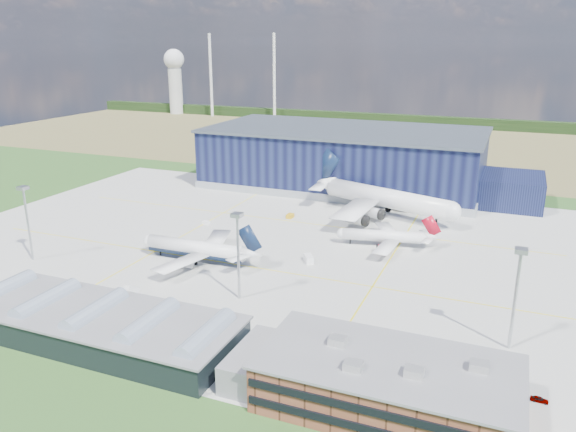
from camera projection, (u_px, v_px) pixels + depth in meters
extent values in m
plane|color=#2B531F|center=(255.00, 254.00, 174.62)|extent=(600.00, 600.00, 0.00)
cube|color=#ACACA7|center=(268.00, 244.00, 183.44)|extent=(220.00, 160.00, 0.06)
cube|color=#FFEB0D|center=(240.00, 265.00, 165.76)|extent=(180.00, 0.40, 0.02)
cube|color=#FFEB0D|center=(296.00, 222.00, 205.51)|extent=(180.00, 0.40, 0.02)
cube|color=#FFEB0D|center=(189.00, 232.00, 194.29)|extent=(0.40, 120.00, 0.02)
cube|color=#FFEB0D|center=(389.00, 261.00, 168.94)|extent=(0.40, 120.00, 0.02)
cube|color=olive|center=(399.00, 142.00, 368.94)|extent=(600.00, 220.00, 0.01)
cube|color=black|center=(420.00, 121.00, 438.42)|extent=(600.00, 8.00, 8.00)
cylinder|color=silver|center=(211.00, 76.00, 485.55)|extent=(2.40, 2.40, 70.00)
cylinder|color=silver|center=(274.00, 77.00, 463.82)|extent=(2.40, 2.40, 70.00)
cylinder|color=silver|center=(176.00, 91.00, 508.92)|extent=(12.00, 12.00, 40.00)
sphere|color=white|center=(174.00, 59.00, 500.59)|extent=(18.00, 18.00, 18.00)
cube|color=black|center=(344.00, 158.00, 254.81)|extent=(120.00, 60.00, 25.00)
cube|color=gray|center=(344.00, 182.00, 258.05)|extent=(121.00, 61.00, 3.20)
cube|color=#454E58|center=(345.00, 130.00, 250.94)|extent=(122.00, 62.00, 1.20)
cube|color=black|center=(512.00, 190.00, 226.25)|extent=(24.00, 30.00, 12.00)
cube|color=brown|center=(387.00, 385.00, 100.36)|extent=(45.00, 22.00, 9.00)
cube|color=slate|center=(388.00, 362.00, 98.96)|extent=(46.00, 23.00, 0.50)
cube|color=black|center=(371.00, 430.00, 90.91)|extent=(44.00, 0.40, 1.40)
cube|color=black|center=(372.00, 412.00, 89.87)|extent=(44.00, 0.40, 1.40)
cube|color=black|center=(399.00, 361.00, 110.70)|extent=(44.00, 0.40, 1.40)
cube|color=black|center=(400.00, 345.00, 109.66)|extent=(44.00, 0.40, 1.40)
cube|color=beige|center=(338.00, 341.00, 104.08)|extent=(3.20, 2.60, 1.60)
cube|color=beige|center=(414.00, 372.00, 94.23)|extent=(3.20, 2.60, 1.60)
cube|color=beige|center=(479.00, 367.00, 95.91)|extent=(3.20, 2.60, 1.60)
cube|color=beige|center=(353.00, 366.00, 96.09)|extent=(3.20, 2.60, 1.60)
cube|color=black|center=(97.00, 326.00, 124.35)|extent=(65.00, 22.00, 6.00)
cube|color=slate|center=(96.00, 313.00, 123.39)|extent=(66.00, 23.00, 0.50)
cube|color=slate|center=(260.00, 363.00, 109.86)|extent=(10.00, 18.00, 6.00)
cylinder|color=#91A0B4|center=(1.00, 291.00, 133.48)|extent=(4.40, 18.00, 4.40)
cylinder|color=#91A0B4|center=(47.00, 301.00, 128.41)|extent=(4.40, 18.00, 4.40)
cylinder|color=#91A0B4|center=(95.00, 312.00, 123.33)|extent=(4.40, 18.00, 4.40)
cylinder|color=#91A0B4|center=(149.00, 324.00, 118.26)|extent=(4.40, 18.00, 4.40)
cylinder|color=#91A0B4|center=(206.00, 336.00, 113.19)|extent=(4.40, 18.00, 4.40)
cylinder|color=#A9ABAF|center=(28.00, 226.00, 166.57)|extent=(0.70, 0.70, 22.00)
cube|color=#A9ABAF|center=(23.00, 188.00, 163.15)|extent=(2.60, 2.60, 1.00)
cylinder|color=#A9ABAF|center=(238.00, 259.00, 141.22)|extent=(0.70, 0.70, 22.00)
cube|color=#A9ABAF|center=(237.00, 215.00, 137.80)|extent=(2.60, 2.60, 1.00)
cylinder|color=#A9ABAF|center=(515.00, 302.00, 117.68)|extent=(0.70, 0.70, 22.00)
cube|color=#A9ABAF|center=(521.00, 251.00, 114.26)|extent=(2.60, 2.60, 1.00)
cube|color=gold|center=(74.00, 287.00, 149.46)|extent=(2.35, 3.66, 1.48)
cube|color=gold|center=(332.00, 349.00, 119.23)|extent=(2.60, 3.50, 1.40)
cube|color=white|center=(309.00, 259.00, 167.69)|extent=(4.44, 5.19, 2.19)
cube|color=gold|center=(290.00, 216.00, 210.04)|extent=(2.16, 3.46, 1.51)
cube|color=white|center=(206.00, 223.00, 202.91)|extent=(2.91, 2.14, 1.17)
cube|color=white|center=(131.00, 295.00, 143.01)|extent=(1.99, 4.61, 2.91)
imported|color=#99999E|center=(539.00, 399.00, 102.79)|extent=(3.21, 1.41, 1.07)
imported|color=#99999E|center=(349.00, 359.00, 115.93)|extent=(3.89, 2.58, 1.21)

